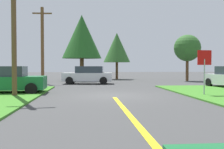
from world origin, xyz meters
TOP-DOWN VIEW (x-y plane):
  - ground_plane at (0.00, 0.00)m, footprint 120.00×120.00m
  - lane_stripe_center at (0.00, -8.00)m, footprint 0.20×14.00m
  - stop_sign at (4.97, -0.66)m, footprint 0.80×0.09m
  - car_approaching_junction at (-1.38, 9.78)m, footprint 4.62×2.41m
  - parked_car_near_building at (-6.05, 1.52)m, footprint 4.17×2.23m
  - utility_pole_near at (-5.26, -0.18)m, footprint 1.80×0.37m
  - utility_pole_mid at (-5.65, 10.81)m, footprint 1.80×0.30m
  - oak_tree_left at (-2.07, 15.16)m, footprint 4.40×4.40m
  - pine_tree_center at (2.16, 17.92)m, footprint 3.30×3.30m
  - oak_tree_right at (9.51, 13.68)m, footprint 2.92×2.92m

SIDE VIEW (x-z plane):
  - ground_plane at x=0.00m, z-range 0.00..0.00m
  - lane_stripe_center at x=0.00m, z-range 0.00..0.01m
  - parked_car_near_building at x=-6.05m, z-range 0.00..1.62m
  - car_approaching_junction at x=-1.38m, z-range 0.00..1.62m
  - stop_sign at x=4.97m, z-range 0.52..3.01m
  - oak_tree_right at x=9.51m, z-range 1.06..6.15m
  - utility_pole_mid at x=-5.65m, z-range 0.12..7.27m
  - pine_tree_center at x=2.16m, z-range 1.05..6.80m
  - utility_pole_near at x=-5.26m, z-range 0.15..9.62m
  - oak_tree_left at x=-2.07m, z-range 1.24..8.58m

